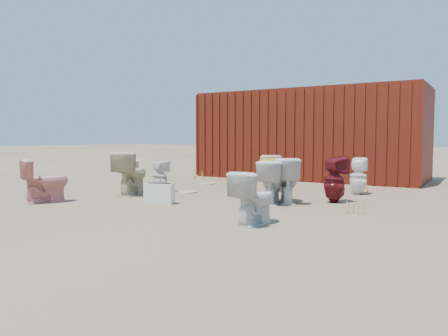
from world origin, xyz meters
The scene contains 22 objects.
ground centered at (0.00, 0.00, 0.00)m, with size 100.00×100.00×0.00m, color brown.
shipping_container centered at (0.00, 5.20, 1.20)m, with size 6.00×2.40×2.40m, color #4C140C.
toilet_front_a centered at (-2.55, 0.88, 0.32)m, with size 0.36×0.63×0.64m, color white.
toilet_front_pink centered at (-2.25, -1.64, 0.39)m, with size 0.43×0.76×0.77m, color pink.
toilet_front_c centered at (1.31, 0.54, 0.39)m, with size 0.44×0.77×0.78m, color white.
toilet_front_maroon centered at (2.02, 0.96, 0.40)m, with size 0.36×0.37×0.80m, color #5B0F16.
toilet_front_e centered at (1.71, -1.45, 0.35)m, with size 0.39×0.68×0.70m, color silver.
toilet_back_a centered at (-1.46, 0.48, 0.33)m, with size 0.30×0.31×0.67m, color silver.
toilet_back_beige_left centered at (-1.72, -0.09, 0.43)m, with size 0.48×0.84×0.86m, color beige.
toilet_back_beige_right centered at (0.37, 2.01, 0.38)m, with size 0.43×0.75×0.77m, color beige.
toilet_back_yellowlid centered at (1.14, 0.28, 0.37)m, with size 0.41×0.73×0.74m, color white.
toilet_back_e centered at (2.09, 2.27, 0.37)m, with size 0.33×0.34×0.73m, color white.
yellow_lid centered at (1.14, 0.28, 0.75)m, with size 0.38×0.47×0.03m, color gold.
loose_tank centered at (-0.50, -0.70, 0.17)m, with size 0.50×0.20×0.35m, color silver.
loose_lid_near centered at (-1.53, 2.34, 0.01)m, with size 0.38×0.49×0.02m, color tan.
loose_lid_far centered at (-0.97, 0.77, 0.01)m, with size 0.36×0.47×0.02m, color #C3B88D.
weed_clump_a centered at (-2.42, 3.21, 0.13)m, with size 0.36×0.36×0.26m, color #B29347.
weed_clump_b centered at (0.54, 2.35, 0.15)m, with size 0.32×0.32×0.30m, color #B29347.
weed_clump_c centered at (2.01, 2.53, 0.18)m, with size 0.36×0.36×0.35m, color #B29347.
weed_clump_d centered at (-0.97, 3.47, 0.12)m, with size 0.30×0.30×0.24m, color #B29347.
weed_clump_e centered at (1.38, 3.50, 0.15)m, with size 0.34×0.34×0.31m, color #B29347.
weed_clump_f centered at (2.61, 0.08, 0.13)m, with size 0.28×0.28×0.26m, color #B29347.
Camera 1 is at (4.31, -6.44, 1.13)m, focal length 35.00 mm.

